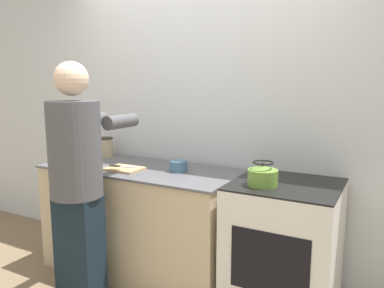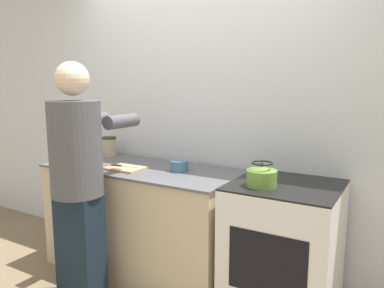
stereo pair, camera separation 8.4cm
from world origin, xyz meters
name	(u,v)px [view 2 (the right image)]	position (x,y,z in m)	size (l,w,h in m)	color
wall_back	(205,115)	(0.00, 0.74, 1.30)	(8.00, 0.05, 2.60)	silver
counter	(142,219)	(-0.37, 0.34, 0.44)	(1.63, 0.69, 0.89)	#C6B28E
oven	(283,250)	(0.82, 0.33, 0.46)	(0.69, 0.67, 0.91)	silver
person	(78,176)	(-0.48, -0.23, 0.92)	(0.41, 0.64, 1.71)	#14222E
cutting_board	(126,168)	(-0.42, 0.21, 0.90)	(0.28, 0.21, 0.02)	tan
knife	(124,166)	(-0.45, 0.23, 0.91)	(0.25, 0.08, 0.01)	silver
kettle	(262,176)	(0.71, 0.20, 0.98)	(0.19, 0.19, 0.16)	olive
bowl_prep	(179,166)	(-0.02, 0.38, 0.93)	(0.14, 0.14, 0.08)	#426684
canister_jar	(108,147)	(-0.92, 0.55, 0.98)	(0.15, 0.15, 0.18)	tan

